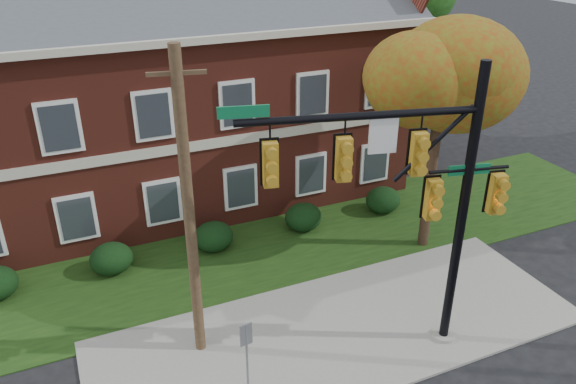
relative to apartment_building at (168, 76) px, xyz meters
name	(u,v)px	position (x,y,z in m)	size (l,w,h in m)	color
ground	(358,354)	(2.00, -11.95, -4.99)	(120.00, 120.00, 0.00)	black
sidewalk	(340,331)	(2.00, -10.95, -4.95)	(14.00, 5.00, 0.08)	gray
grass_strip	(274,246)	(2.00, -5.95, -4.97)	(30.00, 6.00, 0.04)	#193811
apartment_building	(168,76)	(0.00, 0.00, 0.00)	(18.80, 8.80, 9.74)	maroon
hedge_left	(111,259)	(-3.50, -5.25, -4.46)	(1.40, 1.26, 1.05)	black
hedge_center	(213,237)	(0.00, -5.25, -4.46)	(1.40, 1.26, 1.05)	black
hedge_right	(303,217)	(3.50, -5.25, -4.46)	(1.40, 1.26, 1.05)	black
hedge_far_right	(383,200)	(7.00, -5.25, -4.46)	(1.40, 1.26, 1.05)	black
tree_near_right	(454,60)	(7.22, -8.09, 1.68)	(4.50, 4.25, 8.58)	black
traffic_signal	(412,187)	(3.13, -12.04, -0.12)	(6.88, 1.83, 7.85)	gray
utility_pole	(189,214)	(-1.84, -10.03, -0.77)	(1.28, 0.36, 8.31)	#432D1F
sign_post	(247,347)	(-1.19, -12.05, -3.51)	(0.32, 0.08, 2.18)	slate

